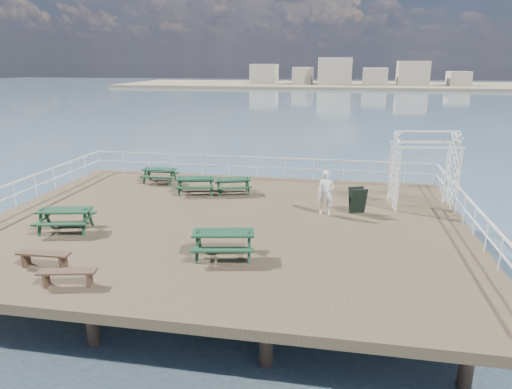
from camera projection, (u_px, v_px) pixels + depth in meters
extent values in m
cube|color=brown|center=(224.00, 224.00, 17.34)|extent=(18.00, 14.00, 0.30)
plane|color=#415A6D|center=(305.00, 127.00, 55.62)|extent=(300.00, 300.00, 0.00)
cube|color=tan|center=(377.00, 85.00, 142.57)|extent=(160.00, 40.00, 0.80)
cube|color=beige|center=(265.00, 74.00, 144.81)|extent=(8.00, 8.00, 6.00)
cube|color=beige|center=(303.00, 76.00, 142.89)|extent=(6.00, 8.00, 5.00)
cube|color=beige|center=(335.00, 71.00, 140.74)|extent=(10.00, 8.00, 8.00)
cube|color=beige|center=(375.00, 76.00, 139.10)|extent=(7.00, 8.00, 5.00)
cube|color=beige|center=(413.00, 73.00, 136.92)|extent=(9.00, 8.00, 7.00)
cube|color=beige|center=(458.00, 78.00, 135.10)|extent=(6.00, 8.00, 4.00)
cylinder|color=brown|center=(467.00, 365.00, 11.20)|extent=(0.36, 0.36, 2.10)
cylinder|color=brown|center=(113.00, 202.00, 24.16)|extent=(0.36, 0.36, 2.10)
cylinder|color=brown|center=(407.00, 219.00, 21.58)|extent=(0.36, 0.36, 2.10)
cube|color=silver|center=(256.00, 157.00, 23.47)|extent=(17.70, 0.07, 0.07)
cube|color=silver|center=(256.00, 167.00, 23.61)|extent=(17.70, 0.05, 0.05)
cylinder|color=silver|center=(99.00, 160.00, 25.14)|extent=(0.05, 0.05, 1.10)
cube|color=silver|center=(13.00, 183.00, 18.53)|extent=(0.07, 13.70, 0.07)
cube|color=silver|center=(14.00, 195.00, 18.67)|extent=(0.05, 13.70, 0.05)
cube|color=silver|center=(477.00, 207.00, 15.48)|extent=(0.07, 13.70, 0.07)
cube|color=silver|center=(475.00, 221.00, 15.62)|extent=(0.05, 13.70, 0.05)
cube|color=black|center=(195.00, 178.00, 20.70)|extent=(1.82, 1.07, 0.06)
cube|color=black|center=(196.00, 181.00, 21.32)|extent=(1.72, 0.66, 0.05)
cube|color=black|center=(195.00, 187.00, 20.23)|extent=(1.72, 0.66, 0.05)
cube|color=black|center=(180.00, 185.00, 20.73)|extent=(0.42, 1.36, 0.06)
cube|color=black|center=(211.00, 184.00, 20.83)|extent=(0.42, 1.36, 0.06)
cube|color=black|center=(180.00, 184.00, 21.02)|extent=(0.20, 0.50, 0.83)
cube|color=black|center=(179.00, 188.00, 20.47)|extent=(0.20, 0.50, 0.83)
cube|color=black|center=(211.00, 184.00, 21.12)|extent=(0.20, 0.50, 0.83)
cube|color=black|center=(211.00, 187.00, 20.57)|extent=(0.20, 0.50, 0.83)
cube|color=black|center=(196.00, 188.00, 20.83)|extent=(1.49, 0.45, 0.06)
cube|color=black|center=(159.00, 169.00, 22.56)|extent=(1.64, 0.66, 0.05)
cube|color=black|center=(164.00, 172.00, 23.14)|extent=(1.63, 0.25, 0.05)
cube|color=black|center=(156.00, 177.00, 22.12)|extent=(1.63, 0.25, 0.05)
cube|color=black|center=(147.00, 174.00, 22.74)|extent=(0.10, 1.31, 0.05)
cube|color=black|center=(173.00, 175.00, 22.53)|extent=(0.10, 1.31, 0.05)
cube|color=black|center=(149.00, 174.00, 23.01)|extent=(0.08, 0.47, 0.79)
cube|color=black|center=(145.00, 176.00, 22.50)|extent=(0.08, 0.47, 0.79)
cube|color=black|center=(175.00, 175.00, 22.80)|extent=(0.08, 0.47, 0.79)
cube|color=black|center=(171.00, 178.00, 22.29)|extent=(0.08, 0.47, 0.79)
cube|color=black|center=(160.00, 178.00, 22.68)|extent=(1.45, 0.10, 0.05)
cube|color=black|center=(233.00, 179.00, 20.73)|extent=(1.69, 1.12, 0.05)
cube|color=black|center=(232.00, 182.00, 21.30)|extent=(1.56, 0.75, 0.04)
cube|color=black|center=(235.00, 188.00, 20.31)|extent=(1.56, 0.75, 0.04)
cube|color=black|center=(219.00, 186.00, 20.70)|extent=(0.50, 1.22, 0.05)
cube|color=black|center=(247.00, 184.00, 20.92)|extent=(0.50, 1.22, 0.05)
cube|color=black|center=(218.00, 185.00, 20.96)|extent=(0.22, 0.45, 0.77)
cube|color=black|center=(219.00, 188.00, 20.46)|extent=(0.22, 0.45, 0.77)
cube|color=black|center=(247.00, 184.00, 21.18)|extent=(0.22, 0.45, 0.77)
cube|color=black|center=(248.00, 187.00, 20.68)|extent=(0.22, 0.45, 0.77)
cube|color=black|center=(233.00, 188.00, 20.85)|extent=(1.34, 0.55, 0.05)
cube|color=black|center=(64.00, 210.00, 16.12)|extent=(1.94, 1.09, 0.06)
cube|color=black|center=(71.00, 213.00, 16.79)|extent=(1.84, 0.64, 0.05)
cube|color=black|center=(59.00, 224.00, 15.62)|extent=(1.84, 0.64, 0.05)
cube|color=black|center=(44.00, 219.00, 16.18)|extent=(0.40, 1.46, 0.06)
cube|color=black|center=(87.00, 218.00, 16.24)|extent=(0.40, 1.46, 0.06)
cube|color=black|center=(47.00, 217.00, 16.49)|extent=(0.19, 0.53, 0.89)
cube|color=black|center=(40.00, 223.00, 15.91)|extent=(0.19, 0.53, 0.89)
cube|color=black|center=(90.00, 217.00, 16.54)|extent=(0.19, 0.53, 0.89)
cube|color=black|center=(84.00, 223.00, 15.96)|extent=(0.19, 0.53, 0.89)
cube|color=black|center=(66.00, 224.00, 16.26)|extent=(1.61, 0.43, 0.06)
cube|color=black|center=(223.00, 233.00, 13.95)|extent=(1.99, 1.07, 0.06)
cube|color=black|center=(225.00, 235.00, 14.64)|extent=(1.90, 0.61, 0.05)
cube|color=black|center=(222.00, 250.00, 13.43)|extent=(1.90, 0.61, 0.05)
cube|color=black|center=(198.00, 243.00, 14.03)|extent=(0.36, 1.51, 0.06)
cube|color=black|center=(249.00, 243.00, 14.04)|extent=(0.36, 1.51, 0.06)
cube|color=black|center=(199.00, 240.00, 14.35)|extent=(0.18, 0.55, 0.92)
cube|color=black|center=(197.00, 248.00, 13.75)|extent=(0.18, 0.55, 0.92)
cube|color=black|center=(249.00, 240.00, 14.36)|extent=(0.18, 0.55, 0.92)
cube|color=black|center=(249.00, 248.00, 13.76)|extent=(0.18, 0.55, 0.92)
cube|color=black|center=(224.00, 248.00, 14.09)|extent=(1.66, 0.39, 0.06)
cube|color=brown|center=(67.00, 272.00, 12.21)|extent=(1.57, 0.69, 0.06)
cube|color=brown|center=(46.00, 279.00, 12.24)|extent=(0.15, 0.33, 0.38)
cube|color=brown|center=(90.00, 279.00, 12.29)|extent=(0.15, 0.33, 0.38)
cube|color=brown|center=(44.00, 253.00, 13.32)|extent=(1.59, 0.42, 0.06)
cube|color=brown|center=(26.00, 259.00, 13.47)|extent=(0.09, 0.34, 0.39)
cube|color=brown|center=(63.00, 262.00, 13.30)|extent=(0.09, 0.34, 0.39)
cube|color=silver|center=(398.00, 180.00, 18.06)|extent=(0.11, 0.11, 2.55)
cube|color=silver|center=(391.00, 173.00, 19.28)|extent=(0.11, 0.11, 2.55)
cube|color=silver|center=(458.00, 181.00, 17.96)|extent=(0.11, 0.11, 2.55)
cube|color=silver|center=(447.00, 173.00, 19.18)|extent=(0.11, 0.11, 2.55)
cube|color=silver|center=(432.00, 148.00, 17.64)|extent=(2.54, 0.43, 0.09)
cube|color=silver|center=(422.00, 142.00, 18.86)|extent=(2.54, 0.43, 0.09)
cube|color=silver|center=(428.00, 131.00, 18.09)|extent=(2.54, 0.42, 0.07)
cube|color=black|center=(358.00, 202.00, 17.93)|extent=(0.69, 0.47, 1.05)
cube|color=black|center=(356.00, 200.00, 18.13)|extent=(0.69, 0.47, 1.05)
imported|color=white|center=(326.00, 193.00, 17.78)|extent=(0.65, 0.43, 1.76)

